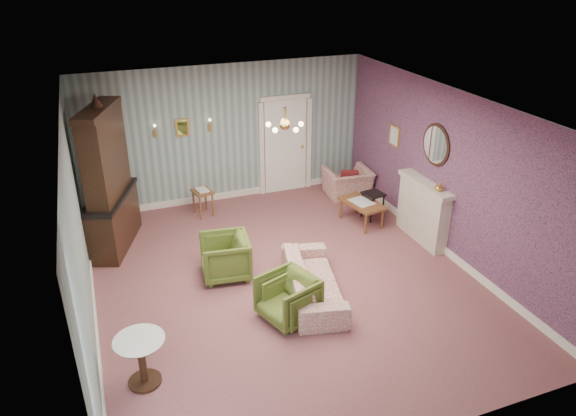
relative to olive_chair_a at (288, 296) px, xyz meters
name	(u,v)px	position (x,y,z in m)	size (l,w,h in m)	color
floor	(285,279)	(0.32, 0.96, -0.38)	(7.00, 7.00, 0.00)	#844D4E
ceiling	(285,108)	(0.32, 0.96, 2.52)	(7.00, 7.00, 0.00)	white
wall_back	(226,134)	(0.32, 4.46, 1.07)	(6.00, 6.00, 0.00)	slate
wall_front	(409,339)	(0.32, -2.54, 1.07)	(6.00, 6.00, 0.00)	slate
wall_left	(78,233)	(-2.68, 0.96, 1.07)	(7.00, 7.00, 0.00)	slate
wall_right	(449,174)	(3.32, 0.96, 1.07)	(7.00, 7.00, 0.00)	slate
wall_right_floral	(448,174)	(3.31, 0.96, 1.07)	(7.00, 7.00, 0.00)	#A8546D
door	(285,144)	(1.62, 4.42, 0.70)	(1.12, 0.12, 2.16)	white
olive_chair_a	(288,296)	(0.00, 0.00, 0.00)	(0.74, 0.69, 0.76)	#4D6021
olive_chair_b	(293,300)	(0.06, -0.04, -0.05)	(0.64, 0.60, 0.66)	#4D6021
olive_chair_c	(225,255)	(-0.56, 1.43, 0.02)	(0.77, 0.72, 0.79)	#4D6021
sofa_chintz	(313,275)	(0.57, 0.39, 0.00)	(1.94, 0.57, 0.76)	#953C42
wingback_chair	(348,178)	(2.78, 3.61, 0.04)	(0.95, 0.62, 0.83)	#953C42
dresser	(106,176)	(-2.18, 3.16, 1.00)	(0.57, 1.65, 2.75)	black
fireplace	(423,211)	(3.18, 1.36, 0.20)	(0.30, 1.40, 1.16)	beige
mantel_vase	(439,187)	(3.16, 0.96, 0.85)	(0.15, 0.15, 0.15)	gold
oval_mirror	(436,145)	(3.28, 1.36, 1.47)	(0.04, 0.76, 0.84)	white
framed_print	(395,136)	(3.29, 2.71, 1.22)	(0.04, 0.34, 0.42)	gold
coffee_table	(361,213)	(2.44, 2.33, -0.14)	(0.51, 0.92, 0.47)	brown
side_table_black	(372,206)	(2.75, 2.44, -0.10)	(0.37, 0.37, 0.56)	black
pedestal_table	(142,361)	(-2.15, -0.60, -0.04)	(0.63, 0.63, 0.69)	black
nesting_table	(203,202)	(-0.40, 3.82, -0.09)	(0.35, 0.45, 0.58)	brown
gilt_mirror_back	(183,128)	(-0.58, 4.42, 1.32)	(0.28, 0.06, 0.36)	gold
sconce_left	(155,131)	(-1.13, 4.40, 1.32)	(0.16, 0.12, 0.30)	gold
sconce_right	(210,125)	(-0.03, 4.40, 1.32)	(0.16, 0.12, 0.30)	gold
chandelier	(285,126)	(0.32, 0.96, 2.25)	(0.56, 0.56, 0.36)	gold
burgundy_cushion	(349,178)	(2.73, 3.46, 0.10)	(0.38, 0.10, 0.38)	maroon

